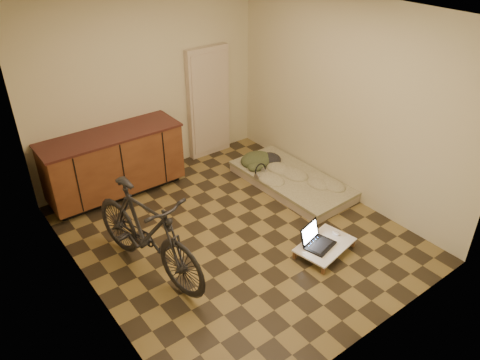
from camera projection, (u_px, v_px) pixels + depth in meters
room_shell at (234, 137)px, 5.05m from camera, size 3.50×4.00×2.60m
cabinets at (114, 164)px, 6.26m from camera, size 1.84×0.62×0.91m
appliance_panel at (208, 103)px, 7.10m from camera, size 0.70×0.10×1.70m
bicycle at (146, 228)px, 4.86m from camera, size 0.84×1.85×1.15m
futon at (291, 181)px, 6.63m from camera, size 0.91×1.81×0.15m
clothing_pile at (261, 156)px, 6.89m from camera, size 0.54×0.45×0.21m
headphones at (261, 170)px, 6.57m from camera, size 0.27×0.26×0.16m
lap_desk at (325, 245)px, 5.36m from camera, size 0.76×0.56×0.11m
laptop at (316, 241)px, 5.33m from camera, size 0.41×0.38×0.24m
mouse at (336, 233)px, 5.50m from camera, size 0.09×0.12×0.04m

